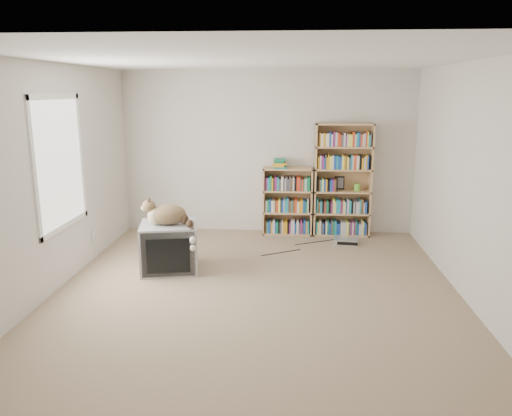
# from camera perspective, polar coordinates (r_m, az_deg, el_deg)

# --- Properties ---
(floor) EXTENTS (4.50, 5.00, 0.01)m
(floor) POSITION_cam_1_polar(r_m,az_deg,el_deg) (5.67, 0.05, -9.48)
(floor) COLOR #9C8369
(floor) RESTS_ON ground
(wall_back) EXTENTS (4.50, 0.02, 2.50)m
(wall_back) POSITION_cam_1_polar(r_m,az_deg,el_deg) (7.78, 1.33, 6.33)
(wall_back) COLOR beige
(wall_back) RESTS_ON floor
(wall_front) EXTENTS (4.50, 0.02, 2.50)m
(wall_front) POSITION_cam_1_polar(r_m,az_deg,el_deg) (2.90, -3.38, -5.83)
(wall_front) COLOR beige
(wall_front) RESTS_ON floor
(wall_left) EXTENTS (0.02, 5.00, 2.50)m
(wall_left) POSITION_cam_1_polar(r_m,az_deg,el_deg) (5.91, -22.30, 3.08)
(wall_left) COLOR beige
(wall_left) RESTS_ON floor
(wall_right) EXTENTS (0.02, 5.00, 2.50)m
(wall_right) POSITION_cam_1_polar(r_m,az_deg,el_deg) (5.63, 23.58, 2.49)
(wall_right) COLOR beige
(wall_right) RESTS_ON floor
(ceiling) EXTENTS (4.50, 5.00, 0.02)m
(ceiling) POSITION_cam_1_polar(r_m,az_deg,el_deg) (5.24, 0.05, 16.62)
(ceiling) COLOR white
(ceiling) RESTS_ON wall_back
(window) EXTENTS (0.02, 1.22, 1.52)m
(window) POSITION_cam_1_polar(r_m,az_deg,el_deg) (6.06, -21.50, 4.82)
(window) COLOR white
(window) RESTS_ON wall_left
(crt_tv) EXTENTS (0.79, 0.74, 0.60)m
(crt_tv) POSITION_cam_1_polar(r_m,az_deg,el_deg) (6.32, -9.85, -4.40)
(crt_tv) COLOR gray
(crt_tv) RESTS_ON floor
(cat) EXTENTS (0.71, 0.49, 0.55)m
(cat) POSITION_cam_1_polar(r_m,az_deg,el_deg) (6.13, -9.68, -1.12)
(cat) COLOR #342415
(cat) RESTS_ON crt_tv
(bookcase_tall) EXTENTS (0.86, 0.30, 1.72)m
(bookcase_tall) POSITION_cam_1_polar(r_m,az_deg,el_deg) (7.74, 9.85, 2.88)
(bookcase_tall) COLOR tan
(bookcase_tall) RESTS_ON floor
(bookcase_short) EXTENTS (0.76, 0.30, 1.04)m
(bookcase_short) POSITION_cam_1_polar(r_m,az_deg,el_deg) (7.77, 3.62, 0.54)
(bookcase_short) COLOR tan
(bookcase_short) RESTS_ON floor
(book_stack) EXTENTS (0.20, 0.26, 0.14)m
(book_stack) POSITION_cam_1_polar(r_m,az_deg,el_deg) (7.61, 2.75, 5.11)
(book_stack) COLOR red
(book_stack) RESTS_ON bookcase_short
(green_mug) EXTENTS (0.10, 0.10, 0.11)m
(green_mug) POSITION_cam_1_polar(r_m,az_deg,el_deg) (7.76, 11.48, 2.36)
(green_mug) COLOR #67B935
(green_mug) RESTS_ON bookcase_tall
(framed_print) EXTENTS (0.15, 0.05, 0.20)m
(framed_print) POSITION_cam_1_polar(r_m,az_deg,el_deg) (7.82, 9.51, 2.87)
(framed_print) COLOR black
(framed_print) RESTS_ON bookcase_tall
(dvd_player) EXTENTS (0.37, 0.28, 0.08)m
(dvd_player) POSITION_cam_1_polar(r_m,az_deg,el_deg) (7.45, 10.21, -3.75)
(dvd_player) COLOR silver
(dvd_player) RESTS_ON floor
(wall_outlet) EXTENTS (0.01, 0.08, 0.13)m
(wall_outlet) POSITION_cam_1_polar(r_m,az_deg,el_deg) (6.96, -18.11, -3.01)
(wall_outlet) COLOR silver
(wall_outlet) RESTS_ON wall_left
(floor_cables) EXTENTS (1.20, 0.70, 0.01)m
(floor_cables) POSITION_cam_1_polar(r_m,az_deg,el_deg) (7.18, 3.14, -4.50)
(floor_cables) COLOR black
(floor_cables) RESTS_ON floor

